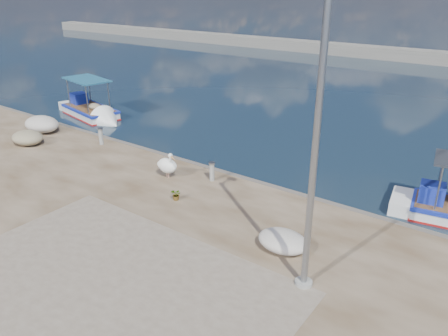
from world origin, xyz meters
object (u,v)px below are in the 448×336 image
lamp_post (314,162)px  boat_left (90,113)px  bollard_near (212,171)px  pelican (167,165)px

lamp_post → boat_left: bearing=157.4°
boat_left → bollard_near: boat_left is taller
boat_left → pelican: size_ratio=5.01×
pelican → boat_left: bearing=175.1°
pelican → bollard_near: size_ratio=1.54×
lamp_post → bollard_near: lamp_post is taller
lamp_post → bollard_near: (-5.65, 3.56, -2.89)m
boat_left → bollard_near: 12.94m
boat_left → pelican: boat_left is taller
boat_left → lamp_post: (17.96, -7.47, 3.59)m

